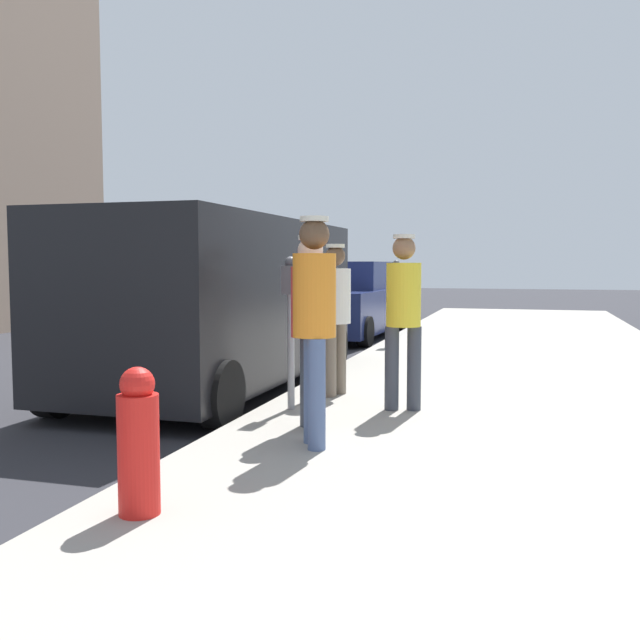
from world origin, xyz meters
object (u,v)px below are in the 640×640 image
Objects in this scene: pedestrian_in_white at (335,309)px; fire_hydrant at (138,443)px; pedestrian_in_red at (310,319)px; parking_meter_far at (396,287)px; pedestrian_in_yellow at (403,310)px; parked_sedan_ahead at (346,303)px; parked_van at (220,299)px; parking_meter_near at (291,306)px; pedestrian_in_orange at (314,314)px.

pedestrian_in_white reaches higher than fire_hydrant.
pedestrian_in_red is 1.02× the size of pedestrian_in_white.
pedestrian_in_white is 1.93× the size of fire_hydrant.
parking_meter_far is 5.76m from pedestrian_in_yellow.
fire_hydrant is (1.62, -11.41, -0.18)m from parked_sedan_ahead.
parking_meter_far is at bearing 70.76° from parked_van.
parking_meter_far is 5.08m from pedestrian_in_white.
parked_sedan_ahead is at bearing 122.19° from parking_meter_far.
parking_meter_near is 5.93m from parking_meter_far.
parking_meter_near is 3.13m from fire_hydrant.
parking_meter_far is at bearing 93.70° from pedestrian_in_red.
pedestrian_in_yellow is 2.91m from parked_van.
parking_meter_far is 0.84× the size of pedestrian_in_orange.
pedestrian_in_yellow reaches higher than fire_hydrant.
parked_van is 1.17× the size of parked_sedan_ahead.
parked_sedan_ahead is (-1.52, 2.41, -0.43)m from parking_meter_far.
parked_sedan_ahead reaches higher than fire_hydrant.
fire_hydrant is (0.10, -3.06, -0.61)m from parking_meter_near.
pedestrian_in_yellow reaches higher than parking_meter_near.
pedestrian_in_orange is 3.64m from parked_van.
parking_meter_near is at bearing -165.57° from pedestrian_in_yellow.
pedestrian_in_white is 0.37× the size of parked_sedan_ahead.
parking_meter_far is 1.77× the size of fire_hydrant.
pedestrian_in_white is at bearing -76.91° from parked_sedan_ahead.
parked_sedan_ahead is at bearing 107.80° from pedestrian_in_yellow.
pedestrian_in_yellow is 0.39× the size of parked_sedan_ahead.
pedestrian_in_yellow is (1.07, -5.66, -0.03)m from parking_meter_far.
parking_meter_near is 8.49m from parked_sedan_ahead.
pedestrian_in_red reaches higher than parking_meter_near.
pedestrian_in_yellow is 8.48m from parked_sedan_ahead.
parking_meter_near is at bearing 91.87° from fire_hydrant.
parked_sedan_ahead is 11.52m from fire_hydrant.
parking_meter_far is at bearing 100.75° from pedestrian_in_yellow.
parking_meter_near is at bearing 119.82° from pedestrian_in_red.
pedestrian_in_white is at bearing -87.47° from parking_meter_far.
parked_van is at bearing 125.92° from pedestrian_in_orange.
parking_meter_far is 0.34× the size of parked_sedan_ahead.
pedestrian_in_yellow reaches higher than pedestrian_in_red.
parking_meter_far is 4.55m from parked_van.
pedestrian_in_yellow is at bearing 14.43° from parking_meter_near.
pedestrian_in_orange reaches higher than parking_meter_near.
pedestrian_in_yellow is at bearing 73.74° from fire_hydrant.
pedestrian_in_white reaches higher than parking_meter_near.
pedestrian_in_white is 0.92× the size of pedestrian_in_orange.
parking_meter_near is 1.77× the size of fire_hydrant.
pedestrian_in_white is (-0.21, 1.61, -0.02)m from pedestrian_in_red.
pedestrian_in_orange reaches higher than pedestrian_in_red.
pedestrian_in_orange is at bearing -64.19° from parking_meter_near.
parked_van is at bearing 152.16° from pedestrian_in_yellow.
pedestrian_in_orange is (0.63, -1.31, 0.02)m from parking_meter_near.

